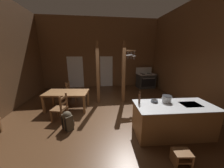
{
  "coord_description": "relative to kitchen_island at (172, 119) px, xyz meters",
  "views": [
    {
      "loc": [
        -0.35,
        -4.02,
        2.32
      ],
      "look_at": [
        0.3,
        0.78,
        1.05
      ],
      "focal_mm": 19.46,
      "sensor_mm": 36.0,
      "label": 1
    }
  ],
  "objects": [
    {
      "name": "stockpot_on_counter",
      "position": [
        -0.12,
        0.21,
        0.55
      ],
      "size": [
        0.33,
        0.26,
        0.2
      ],
      "color": "silver",
      "rests_on": "kitchen_island"
    },
    {
      "name": "backpack",
      "position": [
        -3.04,
        0.62,
        -0.14
      ],
      "size": [
        0.39,
        0.39,
        0.6
      ],
      "color": "#4C4233",
      "rests_on": "ground_plane"
    },
    {
      "name": "ladderback_chair_by_post",
      "position": [
        -3.37,
        1.18,
        -0.0
      ],
      "size": [
        0.55,
        0.55,
        0.95
      ],
      "color": "brown",
      "rests_on": "ground_plane"
    },
    {
      "name": "wall_back",
      "position": [
        -1.78,
        5.47,
        1.77
      ],
      "size": [
        8.28,
        0.14,
        4.44
      ],
      "primitive_type": "cube",
      "color": "brown",
      "rests_on": "ground_plane"
    },
    {
      "name": "bottle_tall_on_counter",
      "position": [
        -0.94,
        0.22,
        0.59
      ],
      "size": [
        0.06,
        0.06,
        0.35
      ],
      "color": "#56331E",
      "rests_on": "kitchen_island"
    },
    {
      "name": "ladderback_chair_near_window",
      "position": [
        -3.36,
        3.01,
        -0.0
      ],
      "size": [
        0.48,
        0.48,
        0.95
      ],
      "color": "brown",
      "rests_on": "ground_plane"
    },
    {
      "name": "dining_table",
      "position": [
        -3.35,
        2.09,
        0.2
      ],
      "size": [
        1.81,
        1.12,
        0.74
      ],
      "color": "olive",
      "rests_on": "ground_plane"
    },
    {
      "name": "glazed_panel_back_right",
      "position": [
        -1.41,
        5.39,
        0.57
      ],
      "size": [
        0.84,
        0.01,
        2.05
      ],
      "primitive_type": "cube",
      "color": "white",
      "rests_on": "ground_plane"
    },
    {
      "name": "kitchen_island",
      "position": [
        0.0,
        0.0,
        0.0
      ],
      "size": [
        2.21,
        1.07,
        0.91
      ],
      "color": "olive",
      "rests_on": "ground_plane"
    },
    {
      "name": "glazed_door_back_left",
      "position": [
        -3.46,
        5.39,
        0.57
      ],
      "size": [
        1.0,
        0.01,
        2.05
      ],
      "primitive_type": "cube",
      "color": "white",
      "rests_on": "ground_plane"
    },
    {
      "name": "mixing_bowl_on_counter",
      "position": [
        -0.47,
        0.26,
        0.49
      ],
      "size": [
        0.2,
        0.2,
        0.07
      ],
      "color": "slate",
      "rests_on": "kitchen_island"
    },
    {
      "name": "support_post_with_pot_rack",
      "position": [
        -0.85,
        2.5,
        1.05
      ],
      "size": [
        0.64,
        0.25,
        2.79
      ],
      "color": "brown",
      "rests_on": "ground_plane"
    },
    {
      "name": "ground_plane",
      "position": [
        -1.78,
        1.18,
        -0.5
      ],
      "size": [
        8.28,
        9.24,
        0.1
      ],
      "primitive_type": "cube",
      "color": "#4C301C"
    },
    {
      "name": "support_post_center",
      "position": [
        -2.04,
        2.59,
        0.94
      ],
      "size": [
        0.14,
        0.14,
        2.79
      ],
      "color": "brown",
      "rests_on": "ground_plane"
    },
    {
      "name": "stove_range",
      "position": [
        1.17,
        4.73,
        0.03
      ],
      "size": [
        1.2,
        0.89,
        1.32
      ],
      "color": "#323232",
      "rests_on": "ground_plane"
    },
    {
      "name": "step_stool",
      "position": [
        -0.39,
        -0.96,
        -0.28
      ],
      "size": [
        0.39,
        0.32,
        0.3
      ],
      "color": "brown",
      "rests_on": "ground_plane"
    },
    {
      "name": "wall_right",
      "position": [
        2.03,
        1.18,
        1.77
      ],
      "size": [
        0.14,
        9.24,
        4.44
      ],
      "primitive_type": "cube",
      "color": "brown",
      "rests_on": "ground_plane"
    }
  ]
}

